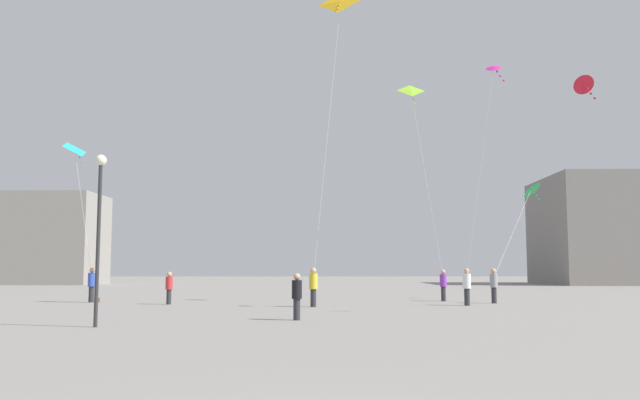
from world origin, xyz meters
The scene contains 17 objects.
person_in_blue centered at (-12.19, 29.73, 1.01)m, with size 0.40×0.40×1.84m.
person_in_red centered at (-7.59, 27.73, 0.89)m, with size 0.35×0.35×1.63m.
person_in_purple centered at (6.85, 31.00, 0.95)m, with size 0.38×0.38×1.74m.
person_in_black centered at (-0.79, 17.38, 0.89)m, with size 0.35×0.35×1.63m.
person_in_yellow centered at (-0.29, 25.40, 1.01)m, with size 0.40×0.40×1.83m.
person_in_grey centered at (9.07, 28.76, 0.99)m, with size 0.39×0.39×1.80m.
person_in_white centered at (7.19, 26.61, 0.99)m, with size 0.40×0.40×1.81m.
kite_amber_delta centered at (1.01, 25.47, 14.67)m, with size 2.23×1.20×14.08m.
kite_cyan_delta centered at (-13.53, 30.25, 8.30)m, with size 1.96×1.61×7.41m.
kite_crimson_diamond centered at (10.29, 19.48, 8.81)m, with size 3.57×7.61×8.04m.
kite_lime_delta centered at (4.96, 28.79, 11.01)m, with size 2.53×2.58×10.29m.
kite_emerald_diamond centered at (12.44, 32.70, 6.41)m, with size 4.15×4.76×5.60m.
kite_magenta_diamond centered at (7.73, 22.74, 10.42)m, with size 1.01×4.41×9.63m.
building_left_hall centered at (-37.00, 71.14, 5.20)m, with size 23.02×9.16×10.39m.
building_centre_hall centered at (35.00, 70.94, 6.15)m, with size 18.00×15.31×12.30m.
lamppost_west centered at (-6.88, 14.60, 3.56)m, with size 0.36×0.36×5.37m.
handbag_beside_flyer centered at (-11.84, 29.83, 0.12)m, with size 0.32×0.14×0.24m, color brown.
Camera 1 is at (0.02, -6.13, 1.78)m, focal length 37.41 mm.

